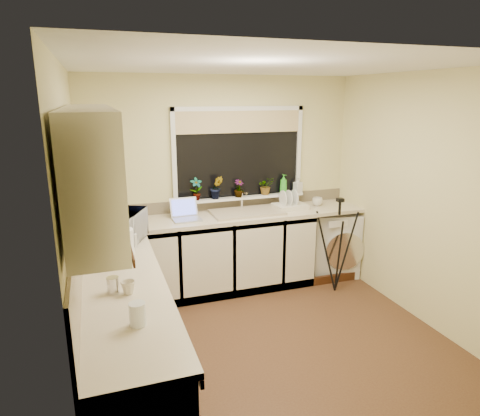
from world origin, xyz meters
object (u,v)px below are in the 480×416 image
(kettle, at_px, (125,242))
(plant_c, at_px, (239,188))
(glass_jug, at_px, (138,314))
(cup_back, at_px, (317,202))
(plant_b, at_px, (217,187))
(washing_machine, at_px, (332,242))
(soap_bottle_clear, at_px, (298,185))
(soap_bottle_green, at_px, (283,184))
(cup_left, at_px, (128,287))
(microwave, at_px, (121,227))
(plant_a, at_px, (196,189))
(steel_jar, at_px, (113,285))
(dish_rack, at_px, (290,206))
(tripod, at_px, (337,246))
(plant_d, at_px, (266,186))
(laptop, at_px, (185,214))

(kettle, height_order, plant_c, plant_c)
(glass_jug, relative_size, cup_back, 1.11)
(plant_b, height_order, plant_c, plant_b)
(washing_machine, xyz_separation_m, soap_bottle_clear, (-0.42, 0.18, 0.74))
(soap_bottle_green, relative_size, soap_bottle_clear, 1.23)
(cup_back, bearing_deg, kettle, -158.62)
(soap_bottle_clear, xyz_separation_m, cup_left, (-2.22, -1.89, -0.20))
(microwave, distance_m, plant_a, 1.20)
(washing_machine, height_order, steel_jar, steel_jar)
(dish_rack, height_order, cup_back, cup_back)
(tripod, relative_size, glass_jug, 7.82)
(glass_jug, distance_m, plant_b, 2.62)
(soap_bottle_green, distance_m, cup_back, 0.48)
(plant_c, bearing_deg, cup_left, -127.43)
(steel_jar, bearing_deg, tripod, 24.96)
(tripod, distance_m, plant_b, 1.54)
(plant_d, distance_m, cup_left, 2.64)
(glass_jug, distance_m, plant_a, 2.53)
(microwave, xyz_separation_m, plant_a, (0.90, 0.78, 0.14))
(glass_jug, height_order, cup_back, glass_jug)
(laptop, xyz_separation_m, plant_d, (1.04, 0.22, 0.20))
(steel_jar, distance_m, microwave, 1.09)
(plant_d, relative_size, soap_bottle_clear, 1.11)
(laptop, xyz_separation_m, cup_back, (1.66, 0.04, -0.01))
(kettle, bearing_deg, microwave, 90.62)
(plant_b, relative_size, plant_c, 1.29)
(cup_back, bearing_deg, glass_jug, -137.72)
(glass_jug, height_order, soap_bottle_clear, soap_bottle_clear)
(laptop, bearing_deg, plant_c, 14.41)
(soap_bottle_green, bearing_deg, plant_d, 177.03)
(tripod, relative_size, steel_jar, 9.58)
(washing_machine, distance_m, plant_b, 1.67)
(dish_rack, relative_size, steel_jar, 3.24)
(washing_machine, height_order, plant_b, plant_b)
(soap_bottle_green, bearing_deg, tripod, -61.67)
(plant_d, distance_m, soap_bottle_green, 0.23)
(soap_bottle_clear, height_order, cup_back, soap_bottle_clear)
(plant_a, height_order, cup_back, plant_a)
(glass_jug, bearing_deg, plant_c, 58.54)
(washing_machine, bearing_deg, plant_c, -175.02)
(laptop, relative_size, glass_jug, 2.18)
(dish_rack, height_order, steel_jar, steel_jar)
(plant_c, bearing_deg, soap_bottle_clear, -0.11)
(plant_d, height_order, soap_bottle_green, soap_bottle_green)
(washing_machine, relative_size, tripod, 0.73)
(glass_jug, xyz_separation_m, cup_left, (-0.02, 0.45, -0.03))
(dish_rack, xyz_separation_m, soap_bottle_green, (-0.00, 0.19, 0.24))
(plant_b, bearing_deg, microwave, -146.01)
(cup_back, bearing_deg, soap_bottle_clear, 142.39)
(washing_machine, distance_m, cup_back, 0.59)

